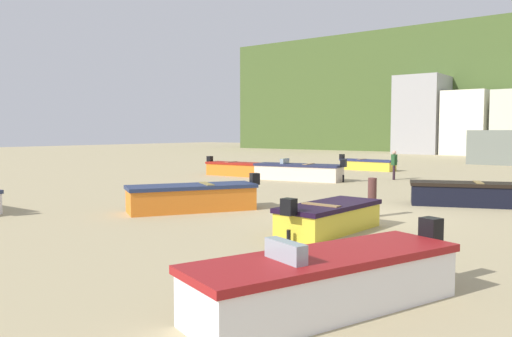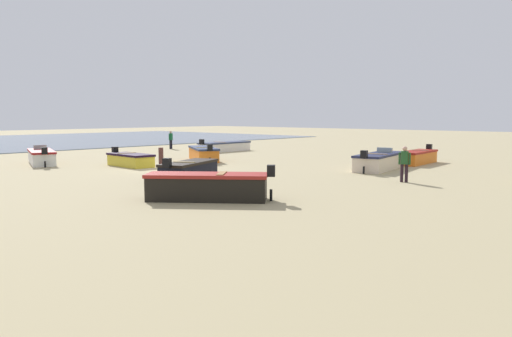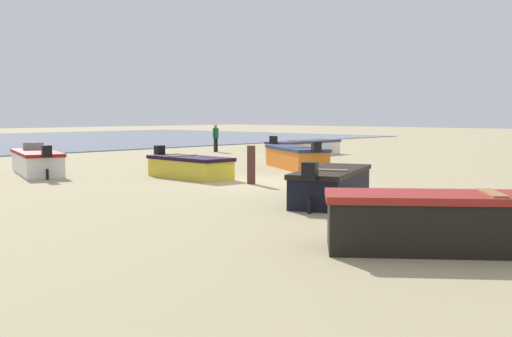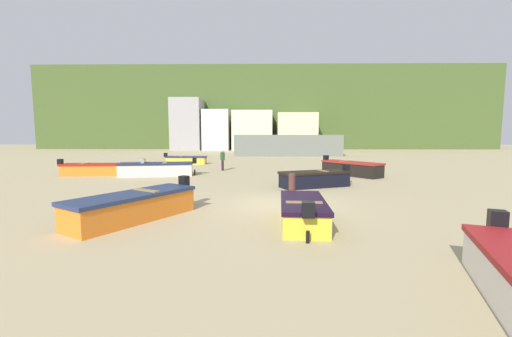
# 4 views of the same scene
# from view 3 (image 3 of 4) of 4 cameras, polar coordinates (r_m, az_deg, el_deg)

# --- Properties ---
(ground_plane) EXTENTS (160.00, 160.00, 0.00)m
(ground_plane) POSITION_cam_3_polar(r_m,az_deg,el_deg) (20.50, -0.03, -1.27)
(ground_plane) COLOR tan
(boat_orange_0) EXTENTS (3.41, 4.37, 1.21)m
(boat_orange_0) POSITION_cam_3_polar(r_m,az_deg,el_deg) (25.66, 3.66, 1.00)
(boat_orange_0) COLOR orange
(boat_orange_0) RESTS_ON ground
(boat_white_1) EXTENTS (2.78, 4.73, 1.17)m
(boat_white_1) POSITION_cam_3_polar(r_m,az_deg,el_deg) (24.74, -19.27, 0.55)
(boat_white_1) COLOR white
(boat_white_1) RESTS_ON ground
(boat_yellow_2) EXTENTS (1.54, 3.67, 1.07)m
(boat_yellow_2) POSITION_cam_3_polar(r_m,az_deg,el_deg) (22.04, -6.05, 0.15)
(boat_yellow_2) COLOR gold
(boat_yellow_2) RESTS_ON ground
(boat_white_3) EXTENTS (5.21, 1.56, 1.11)m
(boat_white_3) POSITION_cam_3_polar(r_m,az_deg,el_deg) (34.02, 4.38, 1.89)
(boat_white_3) COLOR white
(boat_white_3) RESTS_ON ground
(boat_black_6) EXTENTS (3.64, 4.17, 1.27)m
(boat_black_6) POSITION_cam_3_polar(r_m,az_deg,el_deg) (10.73, 17.96, -4.64)
(boat_black_6) COLOR black
(boat_black_6) RESTS_ON ground
(boat_black_8) EXTENTS (4.03, 2.58, 1.16)m
(boat_black_8) POSITION_cam_3_polar(r_m,az_deg,el_deg) (16.02, 6.86, -1.51)
(boat_black_8) COLOR black
(boat_black_8) RESTS_ON ground
(mooring_post_near_water) EXTENTS (0.27, 0.27, 1.23)m
(mooring_post_near_water) POSITION_cam_3_polar(r_m,az_deg,el_deg) (20.00, -0.44, 0.34)
(mooring_post_near_water) COLOR #4C2B27
(mooring_post_near_water) RESTS_ON ground
(beach_walker_distant) EXTENTS (0.53, 0.42, 1.62)m
(beach_walker_distant) POSITION_cam_3_polar(r_m,az_deg,el_deg) (36.92, -3.68, 2.99)
(beach_walker_distant) COLOR black
(beach_walker_distant) RESTS_ON ground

